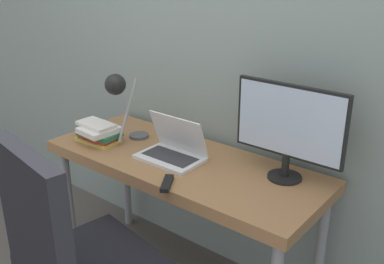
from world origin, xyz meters
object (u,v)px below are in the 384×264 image
office_chair (70,253)px  book_stack (99,133)px  laptop (173,150)px  desk_lamp (119,92)px  monitor (289,126)px

office_chair → book_stack: size_ratio=4.31×
laptop → desk_lamp: size_ratio=0.82×
monitor → book_stack: size_ratio=2.09×
laptop → book_stack: (-0.47, -0.09, 0.01)m
monitor → laptop: bearing=-163.7°
office_chair → book_stack: office_chair is taller
laptop → monitor: size_ratio=0.63×
laptop → office_chair: size_ratio=0.30×
laptop → office_chair: office_chair is taller
monitor → desk_lamp: monitor is taller
office_chair → monitor: bearing=57.2°
monitor → office_chair: bearing=-122.8°
monitor → office_chair: 1.09m
laptop → monitor: monitor is taller
desk_lamp → book_stack: desk_lamp is taller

